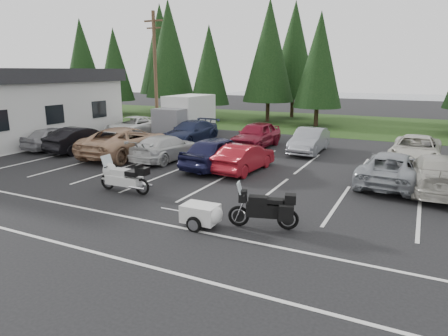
% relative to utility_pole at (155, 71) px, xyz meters
% --- Properties ---
extents(ground, '(120.00, 120.00, 0.00)m').
position_rel_utility_pole_xyz_m(ground, '(10.00, -12.00, -4.70)').
color(ground, black).
rests_on(ground, ground).
extents(grass_strip, '(80.00, 16.00, 0.01)m').
position_rel_utility_pole_xyz_m(grass_strip, '(10.00, 12.00, -4.69)').
color(grass_strip, '#1A3410').
rests_on(grass_strip, ground).
extents(lake_water, '(70.00, 50.00, 0.02)m').
position_rel_utility_pole_xyz_m(lake_water, '(14.00, 43.00, -4.70)').
color(lake_water, slate).
rests_on(lake_water, ground).
extents(utility_pole, '(1.60, 0.26, 9.00)m').
position_rel_utility_pole_xyz_m(utility_pole, '(0.00, 0.00, 0.00)').
color(utility_pole, '#473321').
rests_on(utility_pole, ground).
extents(box_truck, '(2.40, 5.60, 2.90)m').
position_rel_utility_pole_xyz_m(box_truck, '(2.00, 0.50, -3.25)').
color(box_truck, silver).
rests_on(box_truck, ground).
extents(stall_markings, '(32.00, 16.00, 0.01)m').
position_rel_utility_pole_xyz_m(stall_markings, '(10.00, -10.00, -4.69)').
color(stall_markings, silver).
rests_on(stall_markings, ground).
extents(conifer_0, '(4.58, 4.58, 10.66)m').
position_rel_utility_pole_xyz_m(conifer_0, '(-18.00, 10.50, 1.53)').
color(conifer_0, '#332316').
rests_on(conifer_0, ground).
extents(conifer_1, '(3.96, 3.96, 9.22)m').
position_rel_utility_pole_xyz_m(conifer_1, '(-12.00, 9.20, 0.69)').
color(conifer_1, '#332316').
rests_on(conifer_1, ground).
extents(conifer_2, '(5.10, 5.10, 11.89)m').
position_rel_utility_pole_xyz_m(conifer_2, '(-6.00, 10.80, 2.25)').
color(conifer_2, '#332316').
rests_on(conifer_2, ground).
extents(conifer_3, '(3.87, 3.87, 9.02)m').
position_rel_utility_pole_xyz_m(conifer_3, '(-0.50, 9.40, 0.57)').
color(conifer_3, '#332316').
rests_on(conifer_3, ground).
extents(conifer_4, '(4.80, 4.80, 11.17)m').
position_rel_utility_pole_xyz_m(conifer_4, '(5.00, 10.90, 1.83)').
color(conifer_4, '#332316').
rests_on(conifer_4, ground).
extents(conifer_5, '(4.14, 4.14, 9.63)m').
position_rel_utility_pole_xyz_m(conifer_5, '(10.00, 9.60, 0.93)').
color(conifer_5, '#332316').
rests_on(conifer_5, ground).
extents(conifer_back_a, '(5.28, 5.28, 12.30)m').
position_rel_utility_pole_xyz_m(conifer_back_a, '(-10.00, 15.00, 2.49)').
color(conifer_back_a, '#332316').
rests_on(conifer_back_a, ground).
extents(conifer_back_b, '(4.97, 4.97, 11.58)m').
position_rel_utility_pole_xyz_m(conifer_back_b, '(6.00, 15.50, 2.07)').
color(conifer_back_b, '#332316').
rests_on(conifer_back_b, ground).
extents(car_near_0, '(1.69, 4.17, 1.42)m').
position_rel_utility_pole_xyz_m(car_near_0, '(-1.98, -8.03, -3.99)').
color(car_near_0, '#98989C').
rests_on(car_near_0, ground).
extents(car_near_1, '(1.87, 4.59, 1.48)m').
position_rel_utility_pole_xyz_m(car_near_1, '(0.09, -7.84, -3.96)').
color(car_near_1, black).
rests_on(car_near_1, ground).
extents(car_near_2, '(2.98, 6.12, 1.67)m').
position_rel_utility_pole_xyz_m(car_near_2, '(3.39, -7.72, -3.86)').
color(car_near_2, tan).
rests_on(car_near_2, ground).
extents(car_near_3, '(2.17, 4.83, 1.37)m').
position_rel_utility_pole_xyz_m(car_near_3, '(6.06, -7.62, -4.01)').
color(car_near_3, silver).
rests_on(car_near_3, ground).
extents(car_near_4, '(2.39, 4.93, 1.62)m').
position_rel_utility_pole_xyz_m(car_near_4, '(9.42, -7.95, -3.89)').
color(car_near_4, '#171739').
rests_on(car_near_4, ground).
extents(car_near_5, '(1.71, 4.21, 1.36)m').
position_rel_utility_pole_xyz_m(car_near_5, '(10.84, -8.01, -4.02)').
color(car_near_5, maroon).
rests_on(car_near_5, ground).
extents(car_near_6, '(2.75, 5.26, 1.41)m').
position_rel_utility_pole_xyz_m(car_near_6, '(17.44, -7.34, -3.99)').
color(car_near_6, gray).
rests_on(car_near_6, ground).
extents(car_near_7, '(2.64, 5.46, 1.53)m').
position_rel_utility_pole_xyz_m(car_near_7, '(19.13, -7.67, -3.93)').
color(car_near_7, '#AEAB9F').
rests_on(car_near_7, ground).
extents(car_far_0, '(2.55, 5.23, 1.43)m').
position_rel_utility_pole_xyz_m(car_far_0, '(-0.94, -1.82, -3.98)').
color(car_far_0, white).
rests_on(car_far_0, ground).
extents(car_far_1, '(2.29, 5.09, 1.45)m').
position_rel_utility_pole_xyz_m(car_far_1, '(4.36, -2.26, -3.97)').
color(car_far_1, '#1A2242').
rests_on(car_far_1, ground).
extents(car_far_2, '(2.08, 4.81, 1.62)m').
position_rel_utility_pole_xyz_m(car_far_2, '(9.05, -2.07, -3.89)').
color(car_far_2, maroon).
rests_on(car_far_2, ground).
extents(car_far_3, '(1.56, 4.41, 1.45)m').
position_rel_utility_pole_xyz_m(car_far_3, '(12.48, -2.12, -3.97)').
color(car_far_3, gray).
rests_on(car_far_3, ground).
extents(car_far_4, '(2.56, 5.25, 1.44)m').
position_rel_utility_pole_xyz_m(car_far_4, '(18.21, -2.44, -3.98)').
color(car_far_4, beige).
rests_on(car_far_4, ground).
extents(touring_motorcycle, '(2.66, 0.85, 1.47)m').
position_rel_utility_pole_xyz_m(touring_motorcycle, '(7.94, -13.31, -3.96)').
color(touring_motorcycle, silver).
rests_on(touring_motorcycle, ground).
extents(cargo_trailer, '(1.61, 0.92, 0.74)m').
position_rel_utility_pole_xyz_m(cargo_trailer, '(12.49, -15.15, -4.33)').
color(cargo_trailer, silver).
rests_on(cargo_trailer, ground).
extents(adventure_motorcycle, '(2.55, 1.45, 1.47)m').
position_rel_utility_pole_xyz_m(adventure_motorcycle, '(14.27, -14.36, -3.96)').
color(adventure_motorcycle, black).
rests_on(adventure_motorcycle, ground).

